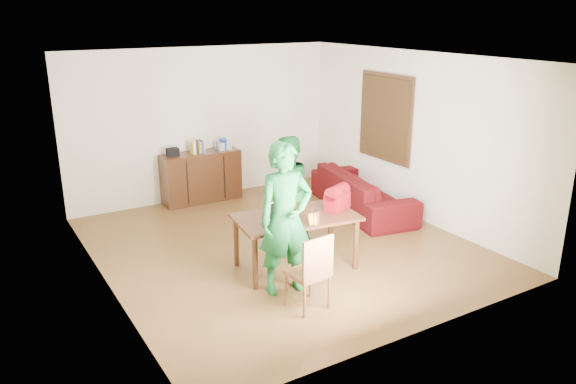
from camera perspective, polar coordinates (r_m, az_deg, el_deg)
room at (r=7.96m, az=-1.04°, el=3.53°), size 5.20×5.70×2.90m
table at (r=7.36m, az=0.81°, el=-3.08°), size 1.68×1.09×0.74m
chair at (r=6.55m, az=2.08°, el=-9.57°), size 0.46×0.44×0.93m
person_near at (r=6.67m, az=-0.28°, el=-2.75°), size 0.73×0.53×1.87m
person_far at (r=8.08m, az=-0.16°, el=0.08°), size 0.89×0.75×1.62m
laptop at (r=7.13m, az=-0.37°, el=-2.65°), size 0.39×0.33×0.23m
bananas at (r=7.01m, az=2.52°, el=-3.16°), size 0.17×0.11×0.06m
bottle at (r=7.03m, az=2.96°, el=-2.54°), size 0.07×0.07×0.19m
red_bag at (r=7.55m, az=5.02°, el=-0.80°), size 0.41×0.33×0.27m
sofa at (r=9.66m, az=7.55°, el=0.03°), size 1.30×2.44×0.68m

